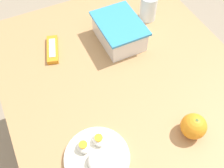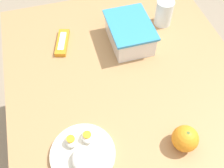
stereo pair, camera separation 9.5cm
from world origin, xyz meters
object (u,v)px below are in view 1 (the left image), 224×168
orange_fruit (194,126)px  candy_bar (53,49)px  rice_plate (97,157)px  drinking_glass (148,8)px  food_container (119,33)px

orange_fruit → candy_bar: 0.63m
orange_fruit → rice_plate: (-0.05, -0.32, -0.02)m
candy_bar → drinking_glass: bearing=91.3°
food_container → candy_bar: bearing=-102.9°
rice_plate → orange_fruit: bearing=81.3°
food_container → rice_plate: bearing=-33.8°
food_container → rice_plate: food_container is taller
rice_plate → drinking_glass: 0.70m
orange_fruit → candy_bar: size_ratio=0.55×
candy_bar → food_container: bearing=77.1°
drinking_glass → candy_bar: bearing=-88.7°
food_container → drinking_glass: 0.20m
food_container → candy_bar: 0.28m
orange_fruit → drinking_glass: bearing=164.4°
orange_fruit → rice_plate: orange_fruit is taller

